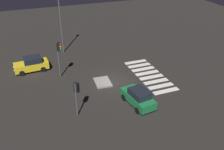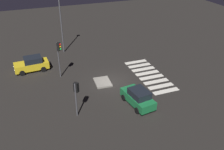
# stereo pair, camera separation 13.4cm
# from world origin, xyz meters

# --- Properties ---
(ground_plane) EXTENTS (80.00, 80.00, 0.00)m
(ground_plane) POSITION_xyz_m (0.00, 0.00, 0.00)
(ground_plane) COLOR black
(traffic_island) EXTENTS (2.59, 2.02, 0.18)m
(traffic_island) POSITION_xyz_m (0.27, 1.11, 0.09)
(traffic_island) COLOR gray
(traffic_island) RESTS_ON ground
(car_green) EXTENTS (4.41, 2.45, 1.84)m
(car_green) POSITION_xyz_m (-5.21, -0.93, 0.91)
(car_green) COLOR #196B38
(car_green) RESTS_ON ground
(car_yellow) EXTENTS (2.24, 4.43, 1.89)m
(car_yellow) POSITION_xyz_m (6.51, 8.71, 0.93)
(car_yellow) COLOR gold
(car_yellow) RESTS_ON ground
(traffic_light_west) EXTENTS (0.54, 0.53, 3.64)m
(traffic_light_west) POSITION_xyz_m (-4.70, 5.32, 2.76)
(traffic_light_west) COLOR #47474C
(traffic_light_west) RESTS_ON ground
(traffic_light_north) EXTENTS (0.54, 0.53, 4.57)m
(traffic_light_north) POSITION_xyz_m (3.46, 5.45, 3.46)
(traffic_light_north) COLOR #47474C
(traffic_light_north) RESTS_ON ground
(street_lamp) EXTENTS (0.56, 0.56, 8.85)m
(street_lamp) POSITION_xyz_m (11.06, 3.70, 5.91)
(street_lamp) COLOR #47474C
(street_lamp) RESTS_ON ground
(crosswalk_near) EXTENTS (8.75, 3.20, 0.02)m
(crosswalk_near) POSITION_xyz_m (0.00, -5.07, 0.01)
(crosswalk_near) COLOR silver
(crosswalk_near) RESTS_ON ground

